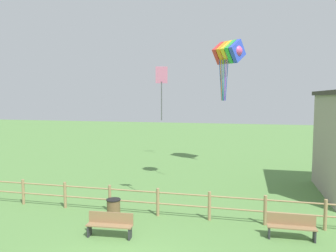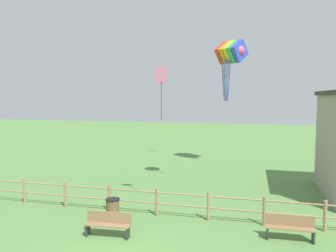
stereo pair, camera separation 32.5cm
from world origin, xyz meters
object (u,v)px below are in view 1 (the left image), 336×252
(park_bench_near_fence, at_px, (110,224))
(kite_rainbow_parafoil, at_px, (229,52))
(trash_bin, at_px, (114,209))
(kite_pink_diamond, at_px, (162,84))
(park_bench_by_building, at_px, (291,226))

(park_bench_near_fence, height_order, kite_rainbow_parafoil, kite_rainbow_parafoil)
(trash_bin, distance_m, kite_pink_diamond, 6.31)
(park_bench_by_building, bearing_deg, kite_rainbow_parafoil, 103.72)
(park_bench_by_building, distance_m, kite_rainbow_parafoil, 15.56)
(park_bench_near_fence, bearing_deg, trash_bin, 108.51)
(park_bench_near_fence, height_order, kite_pink_diamond, kite_pink_diamond)
(kite_rainbow_parafoil, relative_size, kite_pink_diamond, 1.75)
(park_bench_near_fence, bearing_deg, kite_rainbow_parafoil, 75.53)
(trash_bin, bearing_deg, kite_pink_diamond, 58.26)
(park_bench_by_building, xyz_separation_m, kite_rainbow_parafoil, (-3.12, 12.79, 8.29))
(kite_rainbow_parafoil, height_order, kite_pink_diamond, kite_rainbow_parafoil)
(trash_bin, xyz_separation_m, kite_rainbow_parafoil, (4.24, 12.53, 8.34))
(park_bench_by_building, relative_size, trash_bin, 1.95)
(park_bench_by_building, xyz_separation_m, trash_bin, (-7.36, 0.26, -0.05))
(park_bench_by_building, relative_size, kite_pink_diamond, 0.69)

